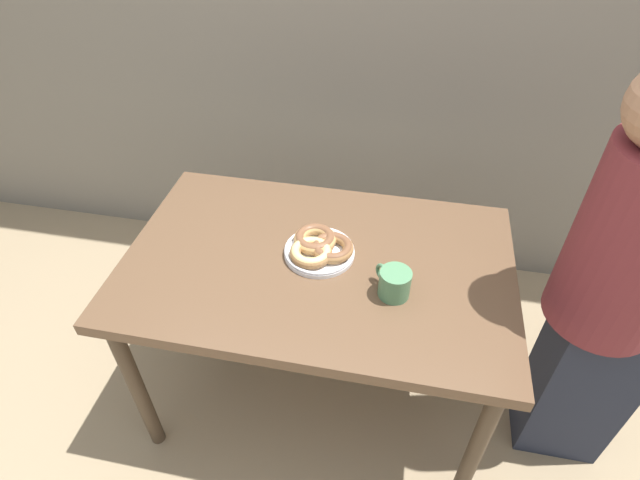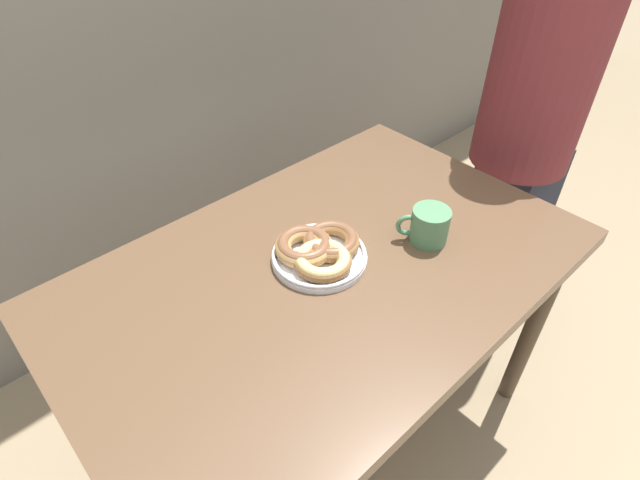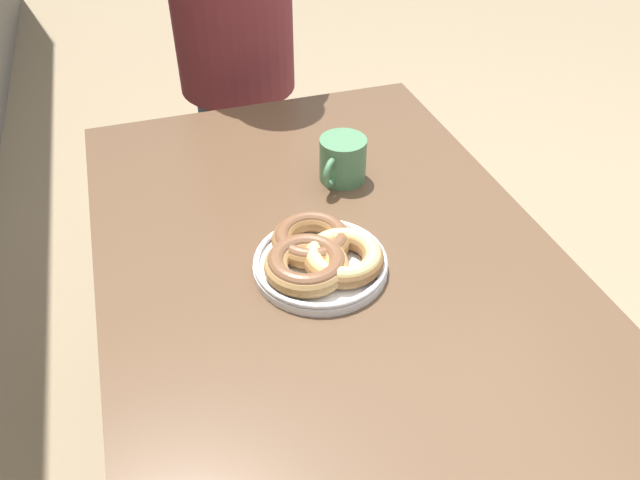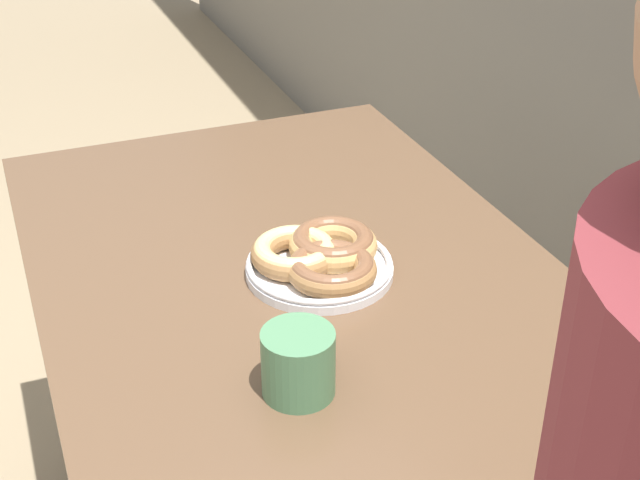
% 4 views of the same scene
% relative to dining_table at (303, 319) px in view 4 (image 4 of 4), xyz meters
% --- Properties ---
extents(dining_table, '(1.21, 0.77, 0.72)m').
position_rel_dining_table_xyz_m(dining_table, '(0.00, 0.00, 0.00)').
color(dining_table, brown).
rests_on(dining_table, ground_plane).
extents(donut_plate, '(0.25, 0.24, 0.05)m').
position_rel_dining_table_xyz_m(donut_plate, '(-0.00, 0.03, 0.10)').
color(donut_plate, white).
rests_on(donut_plate, dining_table).
extents(coffee_mug, '(0.11, 0.11, 0.09)m').
position_rel_dining_table_xyz_m(coffee_mug, '(0.24, -0.10, 0.12)').
color(coffee_mug, '#4C7F56').
rests_on(coffee_mug, dining_table).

